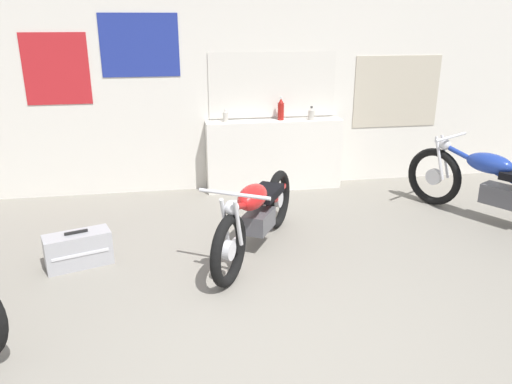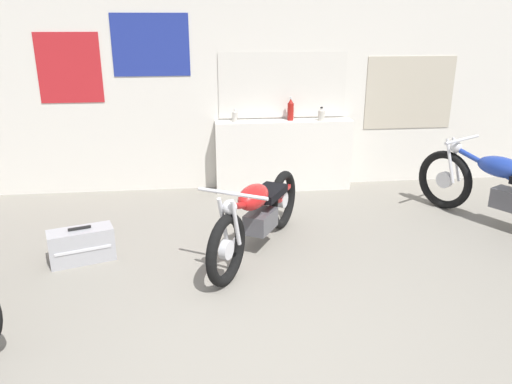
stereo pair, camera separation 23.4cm
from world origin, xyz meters
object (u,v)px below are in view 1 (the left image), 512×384
Objects in this scene: bottle_leftmost at (226,116)px; bottle_left_center at (281,110)px; motorcycle_blue at (497,186)px; motorcycle_red at (256,214)px; hard_case_silver at (78,249)px; bottle_center at (311,114)px.

bottle_left_center is (0.72, 0.01, 0.06)m from bottle_leftmost.
bottle_left_center reaches higher than motorcycle_blue.
motorcycle_red is at bearing -108.99° from bottle_left_center.
bottle_left_center is at bearing 142.57° from motorcycle_blue.
hard_case_silver is (-2.30, -1.88, -0.89)m from bottle_left_center.
bottle_left_center is 2.69m from motorcycle_blue.
hard_case_silver is at bearing -176.18° from motorcycle_blue.
hard_case_silver is at bearing -130.24° from bottle_leftmost.
bottle_center is 3.35m from hard_case_silver.
hard_case_silver is (-2.69, -1.82, -0.84)m from bottle_center.
bottle_left_center is at bearing 0.95° from bottle_leftmost.
bottle_leftmost is 3.26m from motorcycle_blue.
bottle_left_center reaches higher than bottle_leftmost.
motorcycle_blue is (2.79, -1.58, -0.57)m from bottle_leftmost.
motorcycle_red is (-1.03, -1.81, -0.60)m from bottle_center.
bottle_center is 2.17m from motorcycle_red.
hard_case_silver is (-1.65, -0.00, -0.23)m from motorcycle_red.
bottle_center is 0.28× the size of hard_case_silver.
bottle_center reaches higher than bottle_leftmost.
bottle_leftmost is 0.54× the size of bottle_left_center.
bottle_left_center is 0.48× the size of hard_case_silver.
motorcycle_blue is (1.69, -1.53, -0.57)m from bottle_center.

